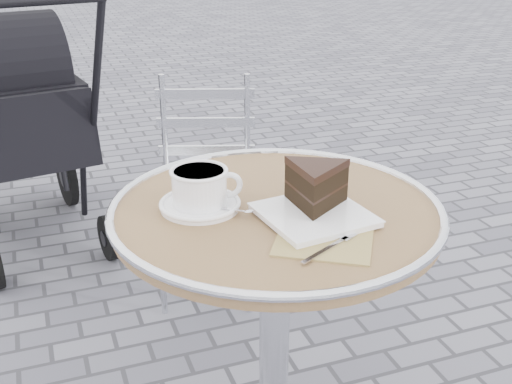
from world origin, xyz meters
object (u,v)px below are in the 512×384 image
object	(u,v)px
cafe_table	(275,273)
baby_stroller	(20,129)
cappuccino_set	(201,191)
bistro_chair	(206,161)
cake_plate_set	(316,192)

from	to	relation	value
cafe_table	baby_stroller	xyz separation A→B (m)	(-0.52, 1.57, -0.08)
cafe_table	cappuccino_set	size ratio (longest dim) A/B	4.19
cafe_table	bistro_chair	world-z (taller)	bistro_chair
cake_plate_set	cafe_table	bearing A→B (deg)	128.69
bistro_chair	baby_stroller	xyz separation A→B (m)	(-0.62, 0.63, -0.00)
baby_stroller	cake_plate_set	bearing A→B (deg)	-80.22
cake_plate_set	baby_stroller	world-z (taller)	baby_stroller
cappuccino_set	baby_stroller	xyz separation A→B (m)	(-0.37, 1.52, -0.28)
cake_plate_set	baby_stroller	size ratio (longest dim) A/B	0.29
cappuccino_set	baby_stroller	bearing A→B (deg)	113.31
cake_plate_set	bistro_chair	distance (m)	1.04
cake_plate_set	bistro_chair	world-z (taller)	cake_plate_set
cake_plate_set	cappuccino_set	bearing A→B (deg)	145.26
cafe_table	cake_plate_set	distance (m)	0.23
cafe_table	bistro_chair	size ratio (longest dim) A/B	0.94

